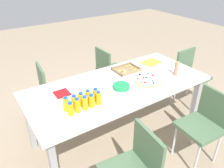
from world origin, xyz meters
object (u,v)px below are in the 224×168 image
chair_near_right (205,121)px  cardboard_tube (176,69)px  chair_far_right (109,69)px  napkin_stack (62,93)px  party_table (118,89)px  juice_bottle_8 (88,97)px  paper_folder (151,62)px  juice_bottle_2 (85,103)px  juice_bottle_3 (92,101)px  plate_stack (121,86)px  chair_near_left (135,167)px  juice_bottle_5 (66,104)px  juice_bottle_9 (96,95)px  chair_end (190,72)px  juice_bottle_6 (74,102)px  snack_tray (126,70)px  juice_bottle_7 (81,99)px  fruit_pizza (148,80)px  chair_far_left (52,87)px  juice_bottle_1 (77,105)px  juice_bottle_0 (70,109)px  juice_bottle_4 (98,98)px

chair_near_right → cardboard_tube: size_ratio=4.69×
chair_far_right → napkin_stack: size_ratio=5.53×
chair_far_right → party_table: bearing=-28.4°
juice_bottle_8 → party_table: bearing=16.5°
cardboard_tube → paper_folder: size_ratio=0.68×
juice_bottle_2 → juice_bottle_3: bearing=-1.0°
plate_stack → paper_folder: size_ratio=0.72×
chair_near_left → juice_bottle_5: bearing=26.6°
chair_far_right → juice_bottle_9: 1.33m
chair_near_right → juice_bottle_5: bearing=65.9°
chair_end → juice_bottle_6: bearing=3.9°
chair_near_left → snack_tray: (0.70, 1.07, 0.27)m
juice_bottle_7 → cardboard_tube: bearing=-2.8°
chair_near_right → juice_bottle_7: (-1.10, 0.65, 0.32)m
fruit_pizza → chair_near_left: bearing=-136.5°
chair_end → juice_bottle_8: bearing=4.1°
chair_far_left → snack_tray: (0.80, -0.56, 0.27)m
chair_far_right → juice_bottle_1: 1.53m
juice_bottle_7 → paper_folder: juice_bottle_7 is taller
juice_bottle_5 → fruit_pizza: (1.02, 0.01, -0.06)m
chair_far_left → juice_bottle_5: 0.99m
juice_bottle_2 → napkin_stack: size_ratio=0.95×
juice_bottle_7 → paper_folder: bearing=17.1°
chair_far_left → cardboard_tube: (1.22, -0.99, 0.34)m
chair_far_left → fruit_pizza: (0.85, -0.91, 0.27)m
chair_near_right → juice_bottle_5: (-1.25, 0.65, 0.33)m
juice_bottle_6 → plate_stack: size_ratio=0.76×
chair_far_right → napkin_stack: chair_far_right is taller
chair_far_right → juice_bottle_3: size_ratio=6.07×
chair_near_left → cardboard_tube: size_ratio=4.69×
chair_far_left → juice_bottle_2: 1.05m
juice_bottle_8 → fruit_pizza: bearing=0.5°
juice_bottle_8 → paper_folder: juice_bottle_8 is taller
juice_bottle_3 → juice_bottle_5: (-0.22, 0.08, 0.00)m
juice_bottle_9 → fruit_pizza: bearing=1.3°
snack_tray → juice_bottle_3: bearing=-149.2°
paper_folder → juice_bottle_7: bearing=-162.9°
juice_bottle_0 → chair_near_right: bearing=-24.7°
chair_near_left → chair_end: bearing=-57.4°
juice_bottle_4 → juice_bottle_5: size_ratio=0.98×
chair_near_right → chair_end: (0.81, 0.86, 0.00)m
juice_bottle_2 → chair_near_left: bearing=-79.8°
chair_far_right → juice_bottle_0: bearing=-47.6°
napkin_stack → chair_far_left: bearing=81.4°
juice_bottle_2 → napkin_stack: bearing=102.0°
chair_far_left → juice_bottle_1: 1.06m
juice_bottle_3 → plate_stack: juice_bottle_3 is taller
party_table → napkin_stack: napkin_stack is taller
napkin_stack → paper_folder: 1.33m
juice_bottle_2 → juice_bottle_7: (-0.00, 0.07, -0.00)m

